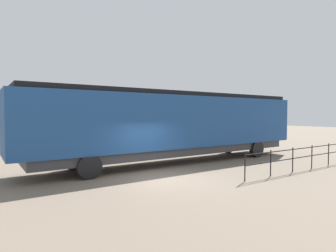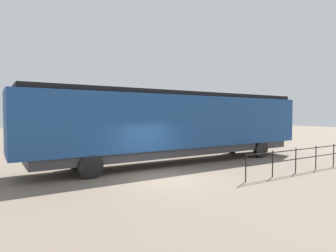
{
  "view_description": "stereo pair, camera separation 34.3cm",
  "coord_description": "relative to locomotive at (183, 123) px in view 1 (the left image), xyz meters",
  "views": [
    {
      "loc": [
        10.1,
        -6.74,
        2.82
      ],
      "look_at": [
        0.62,
        -0.27,
        2.36
      ],
      "focal_mm": 29.98,
      "sensor_mm": 36.0,
      "label": 1
    },
    {
      "loc": [
        10.29,
        -6.45,
        2.82
      ],
      "look_at": [
        0.62,
        -0.27,
        2.36
      ],
      "focal_mm": 29.98,
      "sensor_mm": 36.0,
      "label": 2
    }
  ],
  "objects": [
    {
      "name": "ground_plane",
      "position": [
        3.19,
        -3.4,
        -2.32
      ],
      "size": [
        120.0,
        120.0,
        0.0
      ],
      "primitive_type": "plane",
      "color": "#756656"
    },
    {
      "name": "locomotive",
      "position": [
        0.0,
        0.0,
        0.0
      ],
      "size": [
        2.89,
        17.68,
        4.12
      ],
      "color": "navy",
      "rests_on": "ground_plane"
    },
    {
      "name": "platform_fence",
      "position": [
        5.43,
        3.55,
        -1.54
      ],
      "size": [
        0.05,
        8.83,
        1.21
      ],
      "color": "black",
      "rests_on": "ground_plane"
    }
  ]
}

